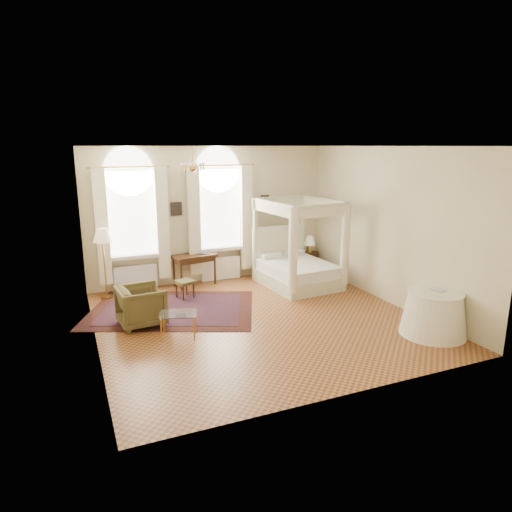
{
  "coord_description": "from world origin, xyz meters",
  "views": [
    {
      "loc": [
        -3.32,
        -7.67,
        3.31
      ],
      "look_at": [
        0.11,
        0.4,
        1.18
      ],
      "focal_mm": 32.0,
      "sensor_mm": 36.0,
      "label": 1
    }
  ],
  "objects_px": {
    "nightstand": "(311,262)",
    "side_table": "(434,314)",
    "armchair": "(141,306)",
    "writing_desk": "(194,259)",
    "canopy_bed": "(298,267)",
    "stool": "(185,283)",
    "coffee_table": "(178,316)",
    "floor_lamp": "(102,239)"
  },
  "relations": [
    {
      "from": "nightstand",
      "to": "writing_desk",
      "type": "relative_size",
      "value": 0.49
    },
    {
      "from": "floor_lamp",
      "to": "side_table",
      "type": "height_order",
      "value": "floor_lamp"
    },
    {
      "from": "stool",
      "to": "side_table",
      "type": "relative_size",
      "value": 0.39
    },
    {
      "from": "writing_desk",
      "to": "floor_lamp",
      "type": "bearing_deg",
      "value": -175.75
    },
    {
      "from": "side_table",
      "to": "nightstand",
      "type": "bearing_deg",
      "value": 88.81
    },
    {
      "from": "canopy_bed",
      "to": "floor_lamp",
      "type": "distance_m",
      "value": 4.52
    },
    {
      "from": "stool",
      "to": "armchair",
      "type": "xyz_separation_m",
      "value": [
        -1.14,
        -1.2,
        0.04
      ]
    },
    {
      "from": "canopy_bed",
      "to": "stool",
      "type": "relative_size",
      "value": 4.53
    },
    {
      "from": "nightstand",
      "to": "floor_lamp",
      "type": "bearing_deg",
      "value": -178.34
    },
    {
      "from": "coffee_table",
      "to": "floor_lamp",
      "type": "relative_size",
      "value": 0.49
    },
    {
      "from": "armchair",
      "to": "side_table",
      "type": "distance_m",
      "value": 5.35
    },
    {
      "from": "armchair",
      "to": "floor_lamp",
      "type": "height_order",
      "value": "floor_lamp"
    },
    {
      "from": "canopy_bed",
      "to": "armchair",
      "type": "height_order",
      "value": "canopy_bed"
    },
    {
      "from": "nightstand",
      "to": "floor_lamp",
      "type": "distance_m",
      "value": 5.41
    },
    {
      "from": "nightstand",
      "to": "armchair",
      "type": "xyz_separation_m",
      "value": [
        -4.83,
        -2.08,
        0.11
      ]
    },
    {
      "from": "stool",
      "to": "side_table",
      "type": "distance_m",
      "value": 5.15
    },
    {
      "from": "nightstand",
      "to": "coffee_table",
      "type": "distance_m",
      "value": 5.21
    },
    {
      "from": "floor_lamp",
      "to": "canopy_bed",
      "type": "bearing_deg",
      "value": -11.07
    },
    {
      "from": "stool",
      "to": "floor_lamp",
      "type": "distance_m",
      "value": 2.02
    },
    {
      "from": "stool",
      "to": "writing_desk",
      "type": "bearing_deg",
      "value": 61.87
    },
    {
      "from": "writing_desk",
      "to": "stool",
      "type": "relative_size",
      "value": 2.4
    },
    {
      "from": "canopy_bed",
      "to": "floor_lamp",
      "type": "height_order",
      "value": "canopy_bed"
    },
    {
      "from": "floor_lamp",
      "to": "side_table",
      "type": "distance_m",
      "value": 6.88
    },
    {
      "from": "coffee_table",
      "to": "side_table",
      "type": "bearing_deg",
      "value": -21.43
    },
    {
      "from": "canopy_bed",
      "to": "side_table",
      "type": "height_order",
      "value": "canopy_bed"
    },
    {
      "from": "writing_desk",
      "to": "nightstand",
      "type": "bearing_deg",
      "value": -0.0
    },
    {
      "from": "armchair",
      "to": "floor_lamp",
      "type": "relative_size",
      "value": 0.53
    },
    {
      "from": "armchair",
      "to": "canopy_bed",
      "type": "bearing_deg",
      "value": -79.92
    },
    {
      "from": "stool",
      "to": "floor_lamp",
      "type": "bearing_deg",
      "value": 155.76
    },
    {
      "from": "armchair",
      "to": "floor_lamp",
      "type": "distance_m",
      "value": 2.2
    },
    {
      "from": "stool",
      "to": "armchair",
      "type": "bearing_deg",
      "value": -133.5
    },
    {
      "from": "armchair",
      "to": "writing_desk",
      "type": "bearing_deg",
      "value": -43.04
    },
    {
      "from": "nightstand",
      "to": "armchair",
      "type": "bearing_deg",
      "value": -156.77
    },
    {
      "from": "coffee_table",
      "to": "side_table",
      "type": "xyz_separation_m",
      "value": [
        4.24,
        -1.66,
        -0.01
      ]
    },
    {
      "from": "side_table",
      "to": "coffee_table",
      "type": "bearing_deg",
      "value": 158.57
    },
    {
      "from": "floor_lamp",
      "to": "nightstand",
      "type": "bearing_deg",
      "value": 1.66
    },
    {
      "from": "coffee_table",
      "to": "floor_lamp",
      "type": "height_order",
      "value": "floor_lamp"
    },
    {
      "from": "nightstand",
      "to": "writing_desk",
      "type": "height_order",
      "value": "writing_desk"
    },
    {
      "from": "coffee_table",
      "to": "canopy_bed",
      "type": "bearing_deg",
      "value": 29.19
    },
    {
      "from": "nightstand",
      "to": "writing_desk",
      "type": "bearing_deg",
      "value": 180.0
    },
    {
      "from": "side_table",
      "to": "canopy_bed",
      "type": "bearing_deg",
      "value": 103.38
    },
    {
      "from": "nightstand",
      "to": "side_table",
      "type": "bearing_deg",
      "value": -91.19
    }
  ]
}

